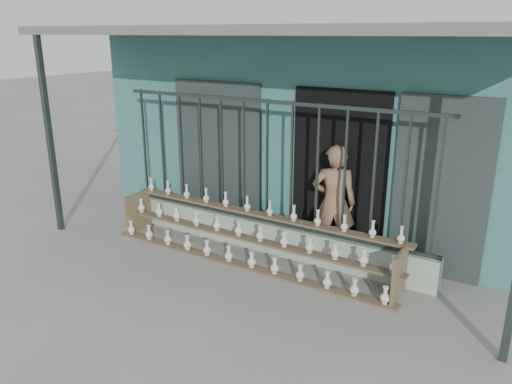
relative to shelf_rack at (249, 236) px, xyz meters
The scene contains 6 objects.
ground 0.96m from the shelf_rack, 86.63° to the right, with size 60.00×60.00×0.00m, color slate.
workshop_building 3.57m from the shelf_rack, 89.03° to the left, with size 7.40×6.60×3.21m.
parapet_wall 0.44m from the shelf_rack, 82.83° to the left, with size 5.00×0.20×0.45m, color #8FA68F.
security_fence 1.07m from the shelf_rack, 82.83° to the left, with size 5.00×0.04×1.80m.
shelf_rack is the anchor object (origin of this frame).
elderly_woman 1.29m from the shelf_rack, 34.11° to the left, with size 0.61×0.40×1.68m, color brown.
Camera 1 is at (3.45, -4.65, 3.12)m, focal length 35.00 mm.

